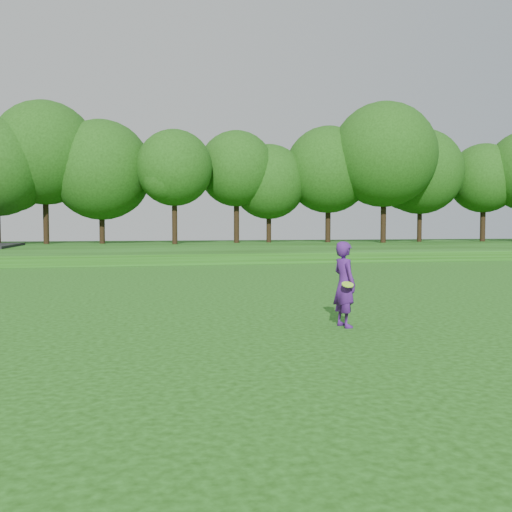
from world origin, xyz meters
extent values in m
plane|color=#183D0B|center=(0.00, 0.00, 0.00)|extent=(140.00, 140.00, 0.00)
cube|color=#183D0B|center=(0.00, 34.00, 0.30)|extent=(130.00, 30.00, 0.60)
cube|color=gray|center=(0.00, 20.00, 0.02)|extent=(130.00, 1.60, 0.04)
imported|color=#481971|center=(0.56, -0.61, 0.90)|extent=(0.54, 0.72, 1.80)
cylinder|color=#A4FF28|center=(0.50, -0.94, 0.93)|extent=(0.24, 0.23, 0.11)
camera|label=1|loc=(-3.87, -11.81, 2.12)|focal=40.00mm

